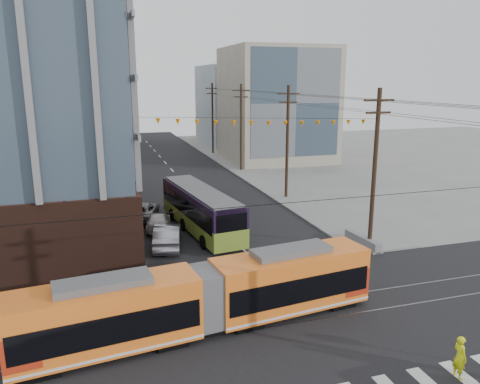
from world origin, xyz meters
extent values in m
plane|color=slate|center=(0.00, 0.00, 0.00)|extent=(160.00, 160.00, 0.00)
cube|color=#8C99A5|center=(-17.00, 52.00, 9.00)|extent=(18.00, 16.00, 18.00)
cube|color=gray|center=(16.00, 48.00, 8.00)|extent=(14.00, 14.00, 16.00)
cube|color=gray|center=(-14.00, 72.00, 10.00)|extent=(16.00, 18.00, 20.00)
cube|color=#8C99A5|center=(18.00, 68.00, 7.00)|extent=(16.00, 16.00, 14.00)
cylinder|color=black|center=(8.50, 56.00, 5.50)|extent=(0.30, 0.30, 11.00)
imported|color=gray|center=(-4.92, 15.51, 0.84)|extent=(2.75, 5.32, 1.67)
imported|color=silver|center=(-5.00, 19.79, 0.64)|extent=(2.51, 4.66, 1.28)
imported|color=slate|center=(-5.90, 22.88, 0.72)|extent=(3.56, 5.59, 1.43)
imported|color=#DBEA13|center=(3.77, -2.80, 0.90)|extent=(0.46, 0.67, 1.79)
cube|color=slate|center=(8.30, 11.58, 0.36)|extent=(1.07, 3.68, 0.73)
camera|label=1|loc=(-9.32, -15.82, 11.50)|focal=35.00mm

